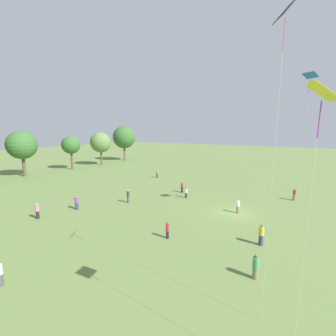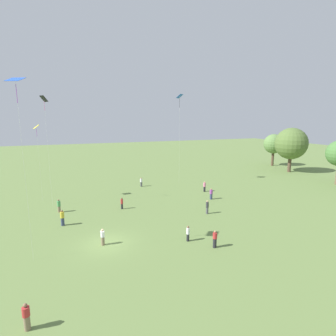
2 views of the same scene
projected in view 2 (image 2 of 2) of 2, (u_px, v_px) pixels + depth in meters
The scene contains 18 objects.
ground_plane at pixel (107, 244), 26.52m from camera, with size 240.00×240.00×0.00m, color olive.
tree_0 at pixel (274, 144), 70.98m from camera, with size 5.25×5.25×8.63m.
tree_1 at pixel (291, 144), 62.07m from camera, with size 7.46×7.46×10.57m.
person_0 at pixel (141, 182), 49.24m from camera, with size 0.58×0.58×1.72m.
person_1 at pixel (211, 194), 41.26m from camera, with size 0.63×0.63×1.75m.
person_2 at pixel (188, 233), 26.94m from camera, with size 0.43×0.43×1.66m.
person_3 at pixel (207, 207), 34.84m from camera, with size 0.50×0.50×1.84m.
person_5 at pixel (26, 317), 15.48m from camera, with size 0.46×0.46×1.74m.
person_6 at pixel (215, 239), 25.57m from camera, with size 0.59×0.59×1.76m.
person_7 at pixel (103, 237), 26.09m from camera, with size 0.50×0.50×1.70m.
person_8 at pixel (122, 203), 36.72m from camera, with size 0.47×0.47×1.65m.
person_9 at pixel (205, 187), 45.66m from camera, with size 0.50×0.50×1.82m.
person_10 at pixel (62, 218), 30.93m from camera, with size 0.59×0.59×1.92m.
person_11 at pixel (59, 206), 35.41m from camera, with size 0.55×0.55×1.81m.
kite_0 at pixel (16, 86), 20.76m from camera, with size 1.53×1.56×15.72m.
kite_1 at pixel (44, 103), 35.79m from camera, with size 1.27×1.15×15.62m.
kite_2 at pixel (36, 130), 38.60m from camera, with size 1.09×0.95×11.65m.
kite_3 at pixel (180, 99), 48.85m from camera, with size 1.51×1.55×17.07m.
Camera 2 is at (25.19, -3.64, 12.32)m, focal length 28.00 mm.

